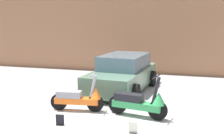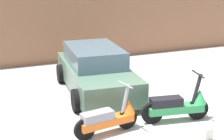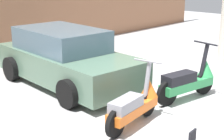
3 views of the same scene
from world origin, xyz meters
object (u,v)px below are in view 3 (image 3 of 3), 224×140
Objects in this scene: car_rear_left at (66,58)px; scooter_front_right at (189,80)px; scooter_front_left at (135,104)px; placard_near_left_scooter at (192,140)px.

scooter_front_right is at bearing 27.62° from car_rear_left.
scooter_front_left is 0.93× the size of scooter_front_right.
car_rear_left is at bearing 80.16° from placard_near_left_scooter.
scooter_front_right reaches higher than scooter_front_left.
car_rear_left is 3.70m from placard_near_left_scooter.
scooter_front_left is at bearing -171.01° from scooter_front_right.
scooter_front_left reaches higher than placard_near_left_scooter.
scooter_front_right is 2.03m from placard_near_left_scooter.
scooter_front_left is at bearing -8.62° from car_rear_left.
car_rear_left reaches higher than placard_near_left_scooter.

